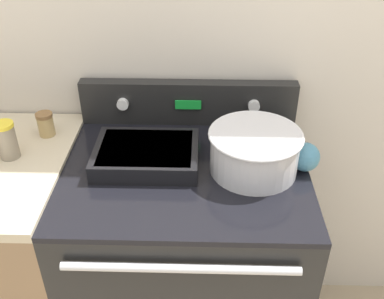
{
  "coord_description": "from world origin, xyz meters",
  "views": [
    {
      "loc": [
        0.05,
        -0.81,
        1.72
      ],
      "look_at": [
        0.02,
        0.33,
        0.97
      ],
      "focal_mm": 42.0,
      "sensor_mm": 36.0,
      "label": 1
    }
  ],
  "objects_px": {
    "spice_jar_yellow_cap": "(7,140)",
    "ladle": "(305,156)",
    "mixing_bowl": "(255,149)",
    "casserole_dish": "(146,154)",
    "spice_jar_brown_cap": "(46,124)"
  },
  "relations": [
    {
      "from": "mixing_bowl",
      "to": "casserole_dish",
      "type": "xyz_separation_m",
      "value": [
        -0.33,
        0.03,
        -0.04
      ]
    },
    {
      "from": "casserole_dish",
      "to": "spice_jar_yellow_cap",
      "type": "bearing_deg",
      "value": 179.48
    },
    {
      "from": "mixing_bowl",
      "to": "casserole_dish",
      "type": "relative_size",
      "value": 0.88
    },
    {
      "from": "casserole_dish",
      "to": "spice_jar_brown_cap",
      "type": "distance_m",
      "value": 0.38
    },
    {
      "from": "ladle",
      "to": "mixing_bowl",
      "type": "bearing_deg",
      "value": -175.02
    },
    {
      "from": "casserole_dish",
      "to": "spice_jar_brown_cap",
      "type": "height_order",
      "value": "spice_jar_brown_cap"
    },
    {
      "from": "mixing_bowl",
      "to": "spice_jar_yellow_cap",
      "type": "height_order",
      "value": "spice_jar_yellow_cap"
    },
    {
      "from": "casserole_dish",
      "to": "mixing_bowl",
      "type": "bearing_deg",
      "value": -4.89
    },
    {
      "from": "casserole_dish",
      "to": "spice_jar_yellow_cap",
      "type": "xyz_separation_m",
      "value": [
        -0.43,
        0.0,
        0.04
      ]
    },
    {
      "from": "casserole_dish",
      "to": "spice_jar_brown_cap",
      "type": "xyz_separation_m",
      "value": [
        -0.35,
        0.14,
        0.02
      ]
    },
    {
      "from": "casserole_dish",
      "to": "spice_jar_brown_cap",
      "type": "bearing_deg",
      "value": 158.75
    },
    {
      "from": "spice_jar_brown_cap",
      "to": "spice_jar_yellow_cap",
      "type": "bearing_deg",
      "value": -120.14
    },
    {
      "from": "mixing_bowl",
      "to": "ladle",
      "type": "relative_size",
      "value": 1.06
    },
    {
      "from": "spice_jar_yellow_cap",
      "to": "ladle",
      "type": "bearing_deg",
      "value": -1.16
    },
    {
      "from": "mixing_bowl",
      "to": "ladle",
      "type": "height_order",
      "value": "mixing_bowl"
    }
  ]
}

